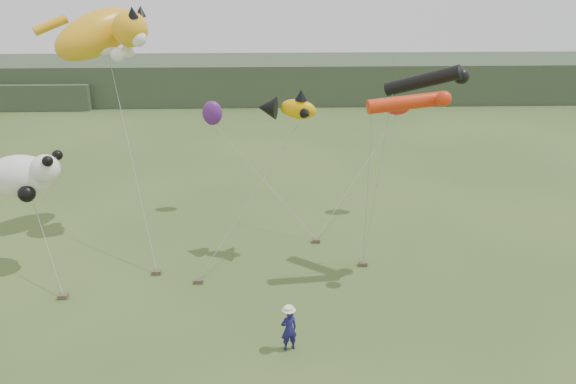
% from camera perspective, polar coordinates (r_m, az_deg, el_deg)
% --- Properties ---
extents(ground, '(120.00, 120.00, 0.00)m').
position_cam_1_polar(ground, '(19.74, -0.54, -15.28)').
color(ground, '#385123').
rests_on(ground, ground).
extents(headland, '(90.00, 13.00, 4.00)m').
position_cam_1_polar(headland, '(61.54, -4.78, 11.33)').
color(headland, '#2D3D28').
rests_on(headland, ground).
extents(festival_attendant, '(0.64, 0.52, 1.53)m').
position_cam_1_polar(festival_attendant, '(19.13, 0.09, -13.78)').
color(festival_attendant, '#191653').
rests_on(festival_attendant, ground).
extents(sandbag_anchors, '(12.49, 4.93, 0.18)m').
position_cam_1_polar(sandbag_anchors, '(24.27, -6.39, -7.84)').
color(sandbag_anchors, brown).
rests_on(sandbag_anchors, ground).
extents(cat_kite, '(5.66, 4.55, 3.26)m').
position_cam_1_polar(cat_kite, '(28.03, -18.22, 15.05)').
color(cat_kite, gold).
rests_on(cat_kite, ground).
extents(fish_kite, '(2.65, 1.74, 1.32)m').
position_cam_1_polar(fish_kite, '(23.90, -0.12, 8.55)').
color(fish_kite, '#E8A605').
rests_on(fish_kite, ground).
extents(tube_kites, '(4.06, 2.95, 1.76)m').
position_cam_1_polar(tube_kites, '(22.47, 13.42, 10.05)').
color(tube_kites, black).
rests_on(tube_kites, ground).
extents(panda_kite, '(3.13, 2.02, 1.94)m').
position_cam_1_polar(panda_kite, '(25.51, -25.22, 1.53)').
color(panda_kite, white).
rests_on(panda_kite, ground).
extents(misc_kites, '(10.63, 1.46, 1.39)m').
position_cam_1_polar(misc_kites, '(29.10, 0.88, 8.28)').
color(misc_kites, red).
rests_on(misc_kites, ground).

